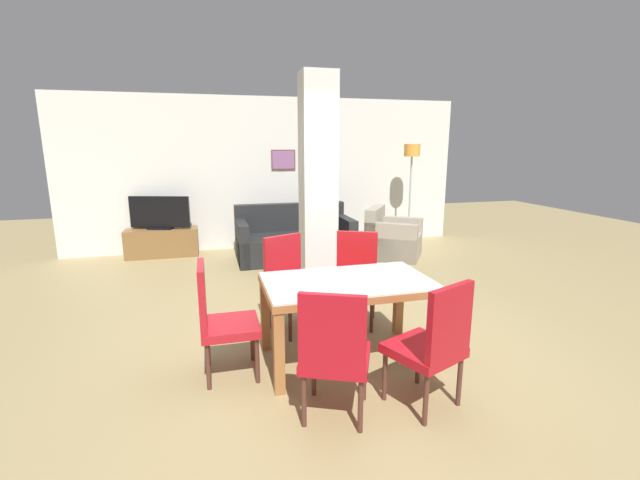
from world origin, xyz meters
The scene contains 16 objects.
ground_plane centered at (0.00, 0.00, 0.00)m, with size 18.00×18.00×0.00m, color #998657.
back_wall centered at (0.00, 4.51, 1.35)m, with size 7.20×0.09×2.70m.
divider_pillar centered at (0.18, 1.69, 1.35)m, with size 0.41×0.35×2.70m.
dining_table centered at (0.00, 0.00, 0.58)m, with size 1.44×0.86×0.74m.
dining_chair_head_left centered at (-1.08, 0.00, 0.52)m, with size 0.46×0.46×0.96m.
dining_chair_far_right centered at (0.36, 0.79, 0.52)m, with size 0.61×0.61×0.96m.
dining_chair_near_left centered at (-0.36, -0.80, 0.52)m, with size 0.61×0.61×0.96m.
dining_chair_far_left centered at (-0.36, 0.80, 0.52)m, with size 0.61×0.61×0.96m.
dining_chair_near_right centered at (0.36, -0.84, 0.52)m, with size 0.60×0.60×0.96m.
sofa centered at (0.24, 3.51, 0.30)m, with size 1.89×0.95×0.89m.
armchair centered at (1.85, 3.17, 0.29)m, with size 1.16×1.15×0.84m.
coffee_table centered at (0.18, 2.51, 0.23)m, with size 0.62×0.53×0.44m.
bottle centered at (0.27, 2.59, 0.54)m, with size 0.07×0.07×0.24m.
tv_stand centered at (-1.91, 4.23, 0.24)m, with size 1.18×0.40×0.47m.
tv_screen centered at (-1.91, 4.23, 0.74)m, with size 0.98×0.34×0.56m.
floor_lamp centered at (2.51, 3.88, 1.57)m, with size 0.29×0.29×1.88m.
Camera 1 is at (-1.13, -3.32, 1.87)m, focal length 24.00 mm.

